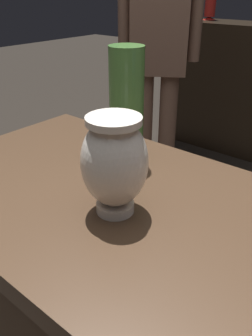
{
  "coord_description": "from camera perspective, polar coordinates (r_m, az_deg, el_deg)",
  "views": [
    {
      "loc": [
        0.41,
        -0.52,
        1.24
      ],
      "look_at": [
        -0.01,
        -0.02,
        0.9
      ],
      "focal_mm": 37.49,
      "sensor_mm": 36.0,
      "label": 1
    }
  ],
  "objects": [
    {
      "name": "display_plinth",
      "position": [
        1.07,
        1.4,
        -23.98
      ],
      "size": [
        1.2,
        0.64,
        0.8
      ],
      "color": "#422D1E",
      "rests_on": "ground_plane"
    },
    {
      "name": "vase_left_accent",
      "position": [
        0.95,
        0.08,
        9.57
      ],
      "size": [
        0.12,
        0.12,
        0.31
      ],
      "color": "#477A38",
      "rests_on": "display_plinth"
    },
    {
      "name": "shelf_vase_far_left",
      "position": [
        3.14,
        13.62,
        24.87
      ],
      "size": [
        0.11,
        0.11,
        0.29
      ],
      "color": "red",
      "rests_on": "back_display_shelf"
    },
    {
      "name": "vase_centerpiece",
      "position": [
        0.72,
        -1.9,
        0.9
      ],
      "size": [
        0.14,
        0.14,
        0.22
      ],
      "color": "silver",
      "rests_on": "display_plinth"
    },
    {
      "name": "visitor_near_left",
      "position": [
        2.14,
        5.33,
        18.86
      ],
      "size": [
        0.4,
        0.33,
        1.57
      ],
      "rotation": [
        0.0,
        0.0,
        3.72
      ],
      "color": "brown",
      "rests_on": "ground_plane"
    }
  ]
}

